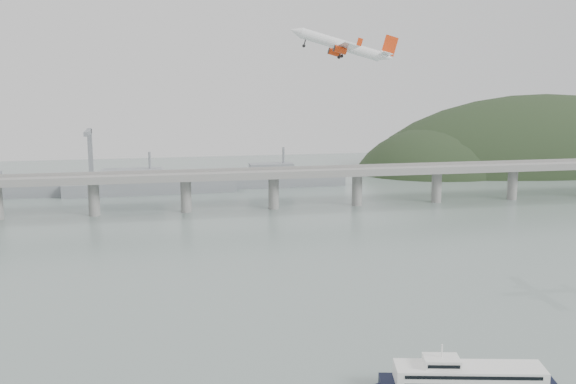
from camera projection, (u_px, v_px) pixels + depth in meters
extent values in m
plane|color=slate|center=(325.00, 349.00, 192.19)|extent=(900.00, 900.00, 0.00)
cube|color=gray|center=(239.00, 175.00, 381.82)|extent=(800.00, 22.00, 2.20)
cube|color=gray|center=(241.00, 175.00, 371.32)|extent=(800.00, 0.60, 1.80)
cube|color=gray|center=(237.00, 169.00, 391.60)|extent=(800.00, 0.60, 1.80)
cylinder|color=gray|center=(94.00, 199.00, 368.51)|extent=(6.00, 6.00, 21.00)
cylinder|color=gray|center=(186.00, 195.00, 377.99)|extent=(6.00, 6.00, 21.00)
cylinder|color=gray|center=(274.00, 192.00, 387.46)|extent=(6.00, 6.00, 21.00)
cylinder|color=gray|center=(357.00, 190.00, 396.94)|extent=(6.00, 6.00, 21.00)
cylinder|color=gray|center=(437.00, 187.00, 406.42)|extent=(6.00, 6.00, 21.00)
cylinder|color=gray|center=(512.00, 184.00, 415.90)|extent=(6.00, 6.00, 21.00)
ellipsoid|color=black|center=(540.00, 188.00, 565.27)|extent=(320.00, 150.00, 156.00)
ellipsoid|color=black|center=(439.00, 186.00, 536.55)|extent=(140.00, 110.00, 96.00)
cube|color=slate|center=(151.00, 187.00, 437.94)|extent=(110.55, 21.43, 8.00)
cube|color=slate|center=(133.00, 175.00, 434.44)|extent=(39.01, 16.73, 8.00)
cylinder|color=slate|center=(150.00, 163.00, 435.11)|extent=(1.60, 1.60, 14.00)
cube|color=slate|center=(283.00, 180.00, 464.66)|extent=(85.00, 13.60, 8.00)
cube|color=slate|center=(271.00, 169.00, 461.64)|extent=(29.75, 11.90, 8.00)
cylinder|color=slate|center=(283.00, 157.00, 461.83)|extent=(1.60, 1.60, 14.00)
cube|color=slate|center=(91.00, 157.00, 461.34)|extent=(3.00, 3.00, 40.00)
cube|color=slate|center=(88.00, 133.00, 448.49)|extent=(3.00, 28.00, 3.00)
cube|color=white|center=(469.00, 374.00, 163.70)|extent=(37.05, 16.14, 4.29)
cube|color=black|center=(474.00, 378.00, 159.24)|extent=(31.88, 7.16, 0.86)
cube|color=black|center=(465.00, 362.00, 167.76)|extent=(31.88, 7.16, 0.86)
cube|color=black|center=(465.00, 370.00, 168.13)|extent=(31.88, 7.16, 0.86)
cube|color=white|center=(441.00, 362.00, 163.28)|extent=(9.67, 7.71, 2.23)
cube|color=black|center=(444.00, 367.00, 160.28)|extent=(7.56, 1.76, 0.86)
cylinder|color=white|center=(442.00, 351.00, 162.79)|extent=(0.51, 0.51, 3.43)
cylinder|color=white|center=(341.00, 45.00, 249.53)|extent=(30.72, 8.51, 12.23)
cone|color=white|center=(296.00, 31.00, 247.12)|extent=(5.81, 4.64, 5.04)
cone|color=white|center=(386.00, 57.00, 251.96)|extent=(6.51, 4.27, 5.34)
cube|color=white|center=(343.00, 48.00, 249.78)|extent=(8.48, 37.48, 3.74)
cube|color=white|center=(384.00, 54.00, 251.74)|extent=(4.53, 13.38, 1.88)
cube|color=red|center=(390.00, 46.00, 251.55)|extent=(6.71, 1.03, 8.19)
cylinder|color=red|center=(334.00, 52.00, 255.62)|extent=(5.42, 3.23, 3.71)
cylinder|color=black|center=(329.00, 51.00, 255.31)|extent=(1.32, 2.59, 2.53)
cube|color=white|center=(335.00, 50.00, 255.52)|extent=(3.00, 0.57, 2.02)
cylinder|color=red|center=(340.00, 50.00, 243.78)|extent=(5.42, 3.23, 3.71)
cylinder|color=black|center=(334.00, 48.00, 243.46)|extent=(1.32, 2.59, 2.53)
cube|color=white|center=(341.00, 47.00, 243.67)|extent=(3.00, 0.57, 2.02)
cylinder|color=black|center=(340.00, 54.00, 252.77)|extent=(1.14, 0.49, 2.64)
cylinder|color=black|center=(339.00, 57.00, 252.88)|extent=(1.52, 0.58, 1.51)
cylinder|color=black|center=(343.00, 53.00, 247.17)|extent=(1.14, 0.49, 2.64)
cylinder|color=black|center=(342.00, 56.00, 247.28)|extent=(1.52, 0.58, 1.51)
cylinder|color=black|center=(305.00, 43.00, 248.01)|extent=(1.14, 0.49, 2.64)
cylinder|color=black|center=(304.00, 46.00, 248.12)|extent=(1.52, 0.58, 1.51)
cube|color=red|center=(340.00, 51.00, 268.27)|extent=(2.42, 0.45, 3.01)
cube|color=red|center=(360.00, 42.00, 231.65)|extent=(2.42, 0.45, 3.01)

